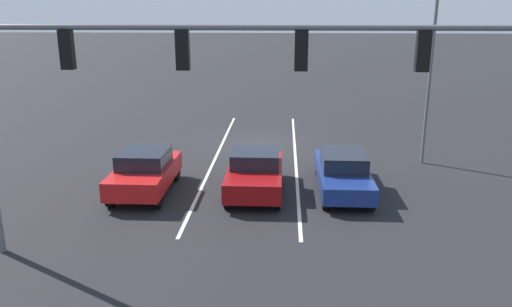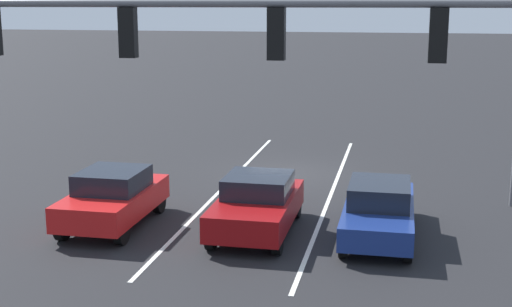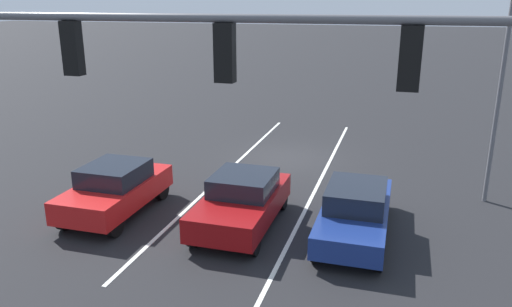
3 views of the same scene
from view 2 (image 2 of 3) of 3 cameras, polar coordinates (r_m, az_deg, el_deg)
The scene contains 7 objects.
ground_plane at distance 25.91m, azimuth 2.61°, elevation -1.58°, with size 240.00×240.00×0.00m, color black.
lane_stripe_left_divider at distance 23.33m, azimuth 6.05°, elevation -3.17°, with size 0.12×16.89×0.01m, color silver.
lane_stripe_center_divider at distance 23.94m, azimuth -2.61°, elevation -2.72°, with size 0.12×16.89×0.01m, color silver.
car_red_rightlane_front at distance 20.11m, azimuth -11.37°, elevation -3.45°, with size 1.90×4.07×1.58m.
car_maroon_midlane_front at distance 19.18m, azimuth 0.09°, elevation -4.08°, with size 1.95×4.26×1.55m.
car_navy_leftlane_front at distance 19.17m, azimuth 9.81°, elevation -4.40°, with size 1.79×4.80×1.47m.
traffic_signal_gantry at distance 14.26m, azimuth -12.40°, elevation 7.37°, with size 13.19×0.37×6.49m.
Camera 2 is at (-3.96, 24.86, 6.12)m, focal length 50.00 mm.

